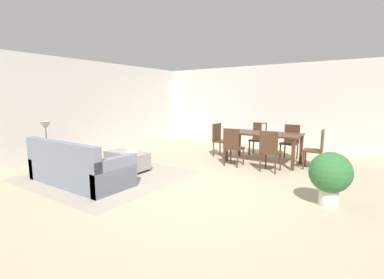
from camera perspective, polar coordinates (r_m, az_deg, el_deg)
name	(u,v)px	position (r m, az deg, el deg)	size (l,w,h in m)	color
ground_plane	(199,188)	(5.10, 1.50, -10.01)	(10.80, 10.80, 0.00)	tan
wall_back	(282,106)	(9.44, 18.22, 6.59)	(9.00, 0.12, 2.70)	beige
wall_left	(75,108)	(8.44, -23.27, 6.10)	(0.12, 11.00, 2.70)	beige
area_rug	(106,175)	(6.11, -17.46, -7.18)	(3.00, 2.80, 0.01)	gray
couch	(78,168)	(5.71, -22.66, -5.61)	(2.13, 0.93, 0.86)	slate
ottoman_table	(127,160)	(6.39, -13.42, -4.13)	(1.05, 0.47, 0.42)	gray
side_table	(47,150)	(6.90, -27.96, -2.04)	(0.40, 0.40, 0.60)	brown
table_lamp	(45,126)	(6.83, -28.29, 2.41)	(0.26, 0.26, 0.53)	brown
dining_table	(264,136)	(7.12, 14.74, 0.67)	(1.79, 0.91, 0.76)	#422B1C
dining_chair_near_left	(233,145)	(6.58, 8.51, -1.12)	(0.40, 0.40, 0.92)	#422B1C
dining_chair_near_right	(270,149)	(6.24, 15.94, -1.92)	(0.41, 0.41, 0.92)	#422B1C
dining_chair_far_left	(258,137)	(8.09, 13.71, 0.57)	(0.41, 0.41, 0.92)	#422B1C
dining_chair_far_right	(291,140)	(7.75, 19.89, -0.06)	(0.43, 0.43, 0.92)	#422B1C
dining_chair_head_east	(317,147)	(6.85, 24.70, -1.46)	(0.43, 0.43, 0.92)	#422B1C
dining_chair_head_west	(220,138)	(7.67, 5.78, 0.34)	(0.42, 0.42, 0.92)	#422B1C
vase_centerpiece	(264,129)	(7.06, 14.71, 2.24)	(0.10, 0.10, 0.22)	silver
book_on_ottoman	(132,151)	(6.32, -12.46, -2.43)	(0.26, 0.20, 0.03)	silver
potted_plant	(330,174)	(4.65, 26.92, -6.52)	(0.62, 0.62, 0.83)	beige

